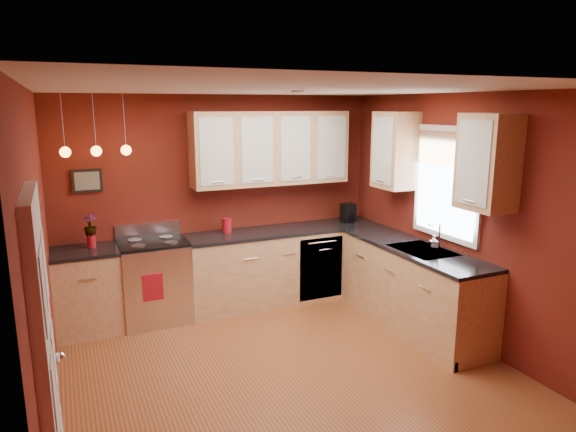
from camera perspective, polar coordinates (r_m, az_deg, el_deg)
name	(u,v)px	position (r m, az deg, el deg)	size (l,w,h in m)	color
floor	(291,375)	(5.03, 0.35, -17.21)	(4.20, 4.20, 0.00)	#9C552D
ceiling	(292,89)	(4.38, 0.40, 13.93)	(4.00, 4.20, 0.02)	silver
wall_back	(222,201)	(6.46, -7.36, 1.65)	(4.00, 0.02, 2.60)	maroon
wall_front	(459,335)	(2.87, 18.47, -12.45)	(4.00, 0.02, 2.60)	maroon
wall_left	(41,269)	(4.16, -25.71, -5.34)	(0.02, 4.20, 2.60)	maroon
wall_right	(466,220)	(5.64, 19.21, -0.45)	(0.02, 4.20, 2.60)	maroon
base_cabinets_back_left	(88,292)	(6.13, -21.36, -7.91)	(0.70, 0.60, 0.90)	#E4B47A
base_cabinets_back_right	(285,266)	(6.64, -0.33, -5.53)	(2.54, 0.60, 0.90)	#E4B47A
base_cabinets_right	(412,288)	(6.01, 13.58, -7.80)	(0.60, 2.10, 0.90)	#E4B47A
counter_back_left	(84,251)	(5.99, -21.70, -3.67)	(0.70, 0.62, 0.04)	black
counter_back_right	(285,230)	(6.51, -0.34, -1.59)	(2.54, 0.62, 0.04)	black
counter_right	(414,248)	(5.87, 13.81, -3.48)	(0.62, 2.10, 0.04)	black
gas_range	(155,281)	(6.18, -14.58, -6.97)	(0.76, 0.64, 1.11)	silver
dishwasher_front	(321,268)	(6.54, 3.68, -5.82)	(0.60, 0.02, 0.80)	silver
sink	(423,252)	(5.76, 14.74, -3.87)	(0.50, 0.70, 0.33)	gray
window	(447,180)	(5.78, 17.26, 3.88)	(0.06, 1.02, 1.22)	white
door_left_wall	(48,381)	(3.14, -25.10, -16.31)	(0.12, 0.82, 2.05)	white
upper_cabinets_back	(271,148)	(6.41, -1.88, 7.53)	(2.00, 0.35, 0.90)	#E4B47A
upper_cabinets_right	(436,156)	(5.67, 16.12, 6.46)	(0.35, 1.95, 0.90)	#E4B47A
wall_picture	(87,181)	(6.13, -21.43, 3.67)	(0.32, 0.03, 0.26)	black
pendant_lights	(96,150)	(5.77, -20.53, 6.85)	(0.71, 0.11, 0.66)	gray
red_canister	(227,225)	(6.32, -6.81, -1.03)	(0.12, 0.12, 0.18)	maroon
red_vase	(91,241)	(6.03, -21.02, -2.59)	(0.09, 0.09, 0.15)	maroon
flowers	(90,225)	(5.99, -21.14, -0.98)	(0.13, 0.13, 0.24)	maroon
coffee_maker	(348,214)	(6.90, 6.72, 0.27)	(0.18, 0.17, 0.25)	black
soap_pump	(434,243)	(5.69, 15.87, -2.95)	(0.08, 0.08, 0.18)	white
dish_towel	(153,287)	(5.85, -14.77, -7.68)	(0.22, 0.02, 0.30)	maroon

